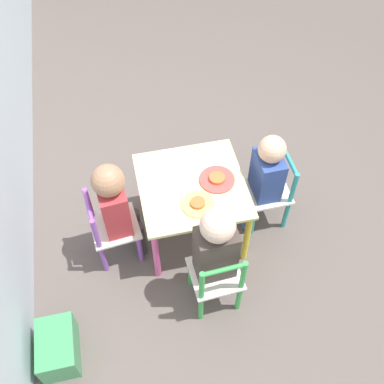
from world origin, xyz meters
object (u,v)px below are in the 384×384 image
Objects in this scene: chair_purple at (111,228)px; child_front at (264,175)px; plate_left at (198,204)px; plate_front at (217,179)px; child_back at (116,204)px; kids_table at (192,192)px; child_left at (215,248)px; storage_bin at (58,348)px; chair_teal at (270,191)px; chair_green at (216,279)px.

child_front is at bearing -92.34° from chair_purple.
plate_front is at bearing -45.00° from plate_left.
child_back is (0.01, -0.06, 0.20)m from chair_purple.
child_back is at bearing 76.76° from plate_left.
chair_purple is 0.68× the size of child_back.
child_back is 0.57m from plate_front.
kids_table is 0.42m from child_front.
child_front is at bearing -89.25° from kids_table.
plate_front is (-0.00, -0.14, 0.07)m from kids_table.
child_back is 4.18× the size of plate_left.
plate_left is (0.28, 0.02, -0.00)m from child_left.
child_left is 0.95m from storage_bin.
child_front reaches higher than chair_teal.
chair_teal is 0.66× the size of child_left.
storage_bin is (-0.61, 0.83, -0.29)m from kids_table.
chair_purple is 2.85× the size of plate_left.
child_left reaches higher than chair_purple.
child_left reaches higher than chair_green.
child_left is at bearing -175.86° from plate_left.
child_front is at bearing -90.00° from chair_teal.
child_front is 1.43m from storage_bin.
child_left is 1.10× the size of child_front.
chair_green is 1.00× the size of chair_purple.
chair_teal is (0.01, -0.48, -0.14)m from kids_table.
plate_left is at bearing -73.72° from chair_teal.
child_left reaches higher than plate_front.
child_front is at bearing -92.50° from child_back.
chair_green is 0.40m from plate_left.
child_left is at bearing -43.79° from child_front.
chair_purple is 0.92m from child_front.
plate_left is (-0.09, -0.48, 0.21)m from chair_purple.
chair_teal is 0.93m from child_back.
plate_front is at bearing -90.00° from kids_table.
chair_purple reaches higher than plate_front.
child_left is at bearing 164.03° from plate_front.
kids_table is 0.83× the size of child_front.
storage_bin is at bearing -64.60° from child_front.
plate_left reaches higher than storage_bin.
plate_left is (-0.14, 0.00, 0.07)m from kids_table.
chair_green reaches higher than storage_bin.
chair_green is at bearing -81.57° from storage_bin.
chair_green and chair_purple have the same top height.
storage_bin is (-0.62, 1.31, -0.15)m from chair_teal.
chair_purple is at bearing 95.76° from kids_table.
storage_bin is (-0.19, 0.85, -0.37)m from child_left.
storage_bin is at bearing 119.36° from plate_left.
chair_teal is 0.97m from chair_purple.
child_back is 0.78m from storage_bin.
storage_bin is at bearing 126.24° from kids_table.
chair_teal is at bearing 90.00° from child_front.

